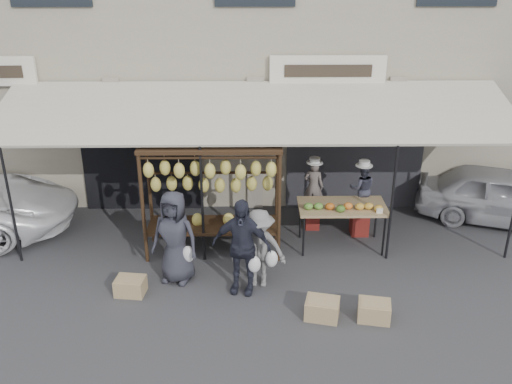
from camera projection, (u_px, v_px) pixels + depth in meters
ground_plane at (257, 293)px, 9.91m from camera, size 90.00×90.00×0.00m
shophouse at (254, 24)px, 14.34m from camera, size 24.00×6.15×7.30m
awning at (256, 113)px, 10.94m from camera, size 10.00×2.35×2.92m
banana_rack at (211, 178)px, 10.58m from camera, size 2.60×0.90×2.24m
produce_table at (343, 208)px, 11.01m from camera, size 1.70×0.90×1.04m
vendor_left at (314, 186)px, 11.75m from camera, size 0.47×0.37×1.11m
vendor_right at (362, 189)px, 11.48m from camera, size 0.54×0.44×1.06m
customer_left at (175, 237)px, 9.96m from camera, size 0.96×0.76×1.72m
customer_mid at (241, 246)px, 9.64m from camera, size 1.09×0.63×1.74m
customer_right at (259, 248)px, 9.87m from camera, size 1.00×0.65×1.46m
stool_left at (312, 219)px, 12.06m from camera, size 0.37×0.37×0.40m
stool_right at (359, 223)px, 11.80m from camera, size 0.42×0.42×0.50m
crate_near_a at (322, 309)px, 9.22m from camera, size 0.62×0.52×0.32m
crate_near_b at (374, 311)px, 9.18m from camera, size 0.58×0.48×0.31m
crate_far at (130, 286)px, 9.84m from camera, size 0.54×0.44×0.30m
sedan at (502, 196)px, 12.19m from camera, size 3.79×2.51×1.20m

